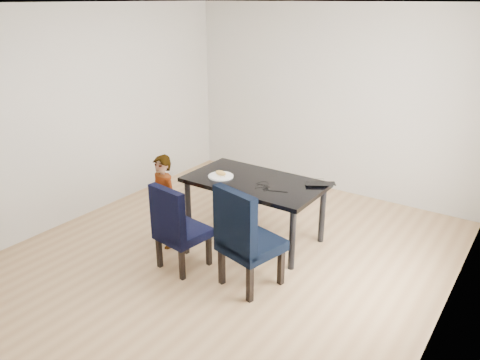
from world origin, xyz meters
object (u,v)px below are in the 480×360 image
Objects in this scene: chair_right at (252,236)px; chair_left at (183,226)px; dining_table at (254,209)px; plate at (221,176)px; child at (163,202)px; laptop at (320,183)px.

chair_left is at bearing -157.97° from chair_right.
plate is (-0.39, -0.13, 0.38)m from dining_table.
child is 3.68× the size of plate.
child is (-0.50, 0.23, 0.07)m from chair_left.
child is (-0.77, -0.74, 0.18)m from dining_table.
chair_left is 0.80m from chair_right.
child reaches higher than dining_table.
child reaches higher than plate.
plate is (-0.12, 0.84, 0.27)m from chair_left.
plate is at bearing 105.48° from chair_left.
chair_right is (0.52, -0.85, 0.17)m from dining_table.
laptop is (0.95, 1.31, 0.28)m from chair_left.
child reaches higher than chair_right.
chair_left is 2.85× the size of laptop.
dining_table is at bearing 134.47° from chair_right.
chair_right is (0.79, 0.12, 0.06)m from chair_left.
chair_left is 1.64m from laptop.
dining_table is 5.30× the size of plate.
chair_left is 3.21× the size of plate.
laptop is (0.68, 0.33, 0.39)m from dining_table.
child is at bearing 4.24° from laptop.
chair_left is 0.87× the size of child.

